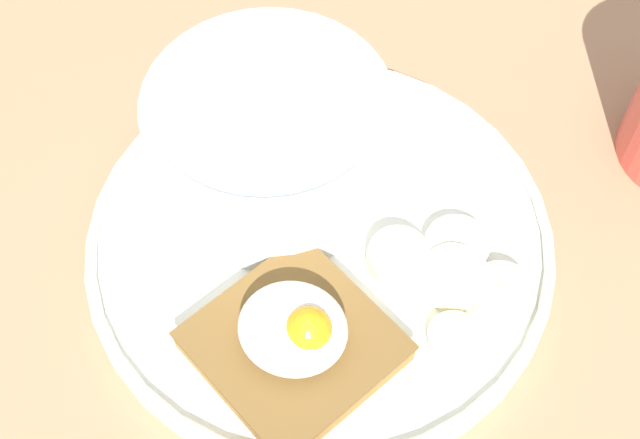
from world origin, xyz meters
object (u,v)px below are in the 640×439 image
(banana_slice_front, at_px, (453,337))
(banana_slice_right, at_px, (500,295))
(oatmeal_bowl, at_px, (270,137))
(toast_slice, at_px, (294,345))
(banana_slice_inner, at_px, (397,261))
(banana_slice_left, at_px, (451,284))
(poached_egg, at_px, (295,329))
(banana_slice_back, at_px, (457,247))

(banana_slice_front, height_order, banana_slice_right, banana_slice_right)
(oatmeal_bowl, xyz_separation_m, toast_slice, (0.06, -0.10, -0.02))
(banana_slice_front, distance_m, banana_slice_inner, 0.05)
(banana_slice_inner, bearing_deg, banana_slice_left, -4.48)
(banana_slice_inner, bearing_deg, poached_egg, -114.85)
(poached_egg, bearing_deg, banana_slice_left, 46.09)
(toast_slice, xyz_separation_m, banana_slice_front, (0.07, 0.04, -0.00))
(banana_slice_inner, bearing_deg, oatmeal_bowl, 158.97)
(poached_egg, distance_m, banana_slice_back, 0.11)
(banana_slice_front, height_order, banana_slice_left, banana_slice_left)
(oatmeal_bowl, bearing_deg, banana_slice_inner, -21.03)
(oatmeal_bowl, bearing_deg, poached_egg, -60.53)
(poached_egg, height_order, banana_slice_back, poached_egg)
(oatmeal_bowl, relative_size, toast_slice, 1.14)
(toast_slice, height_order, banana_slice_front, toast_slice)
(oatmeal_bowl, relative_size, banana_slice_front, 4.31)
(banana_slice_left, bearing_deg, toast_slice, -134.61)
(oatmeal_bowl, xyz_separation_m, banana_slice_inner, (0.09, -0.03, -0.03))
(oatmeal_bowl, distance_m, toast_slice, 0.12)
(poached_egg, height_order, banana_slice_left, poached_egg)
(poached_egg, relative_size, banana_slice_front, 1.74)
(oatmeal_bowl, height_order, banana_slice_back, oatmeal_bowl)
(banana_slice_back, xyz_separation_m, banana_slice_inner, (-0.03, -0.02, 0.00))
(banana_slice_left, relative_size, banana_slice_right, 0.97)
(oatmeal_bowl, distance_m, banana_slice_inner, 0.10)
(poached_egg, height_order, banana_slice_front, poached_egg)
(banana_slice_back, height_order, banana_slice_inner, banana_slice_inner)
(poached_egg, relative_size, banana_slice_inner, 1.20)
(banana_slice_back, relative_size, banana_slice_inner, 1.02)
(oatmeal_bowl, xyz_separation_m, banana_slice_right, (0.14, -0.03, -0.03))
(toast_slice, bearing_deg, banana_slice_back, 56.07)
(poached_egg, relative_size, banana_slice_right, 1.31)
(oatmeal_bowl, height_order, toast_slice, oatmeal_bowl)
(toast_slice, relative_size, banana_slice_right, 2.84)
(oatmeal_bowl, xyz_separation_m, poached_egg, (0.06, -0.10, -0.00))
(banana_slice_right, bearing_deg, poached_egg, -142.41)
(banana_slice_front, bearing_deg, banana_slice_right, 63.68)
(toast_slice, bearing_deg, banana_slice_left, 45.39)
(banana_slice_left, bearing_deg, banana_slice_right, 6.26)
(banana_slice_front, distance_m, banana_slice_back, 0.05)
(banana_slice_front, height_order, banana_slice_inner, banana_slice_inner)
(oatmeal_bowl, relative_size, poached_egg, 2.48)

